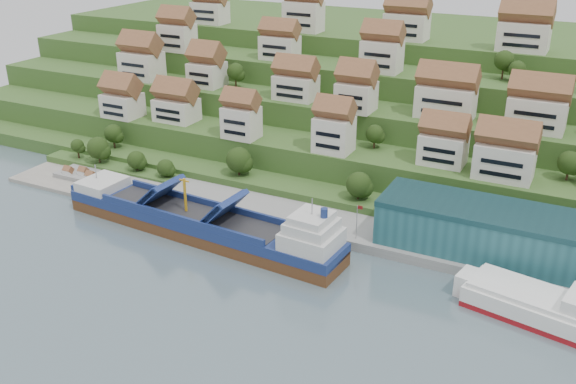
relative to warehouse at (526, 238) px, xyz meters
The scene contains 11 objects.
ground 55.18m from the warehouse, 161.90° to the right, with size 300.00×300.00×0.00m, color slate.
quay 32.64m from the warehouse, behind, with size 180.00×14.00×2.20m, color gray.
pebble_beach 110.32m from the warehouse, behind, with size 45.00×20.00×1.00m, color gray.
hillside 101.03m from the warehouse, 121.00° to the left, with size 260.00×128.00×31.00m.
hillside_village 69.33m from the warehouse, 139.88° to the left, with size 157.55×62.72×29.68m.
hillside_trees 67.25m from the warehouse, 160.62° to the left, with size 139.80×62.79×30.03m.
warehouse is the anchor object (origin of this frame).
flagpole 34.60m from the warehouse, 168.33° to the right, with size 1.28×0.16×8.00m.
beach_huts 112.29m from the warehouse, behind, with size 14.40×3.70×2.20m.
cargo_ship 68.39m from the warehouse, 164.93° to the right, with size 71.31×15.79×15.59m.
second_ship 19.18m from the warehouse, 68.30° to the right, with size 29.38×15.43×8.10m.
Camera 1 is at (60.96, -107.67, 68.04)m, focal length 40.00 mm.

